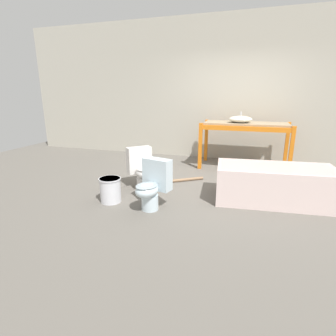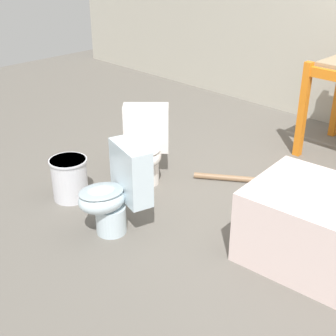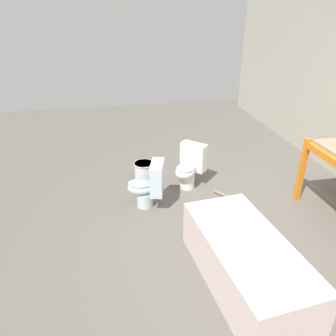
% 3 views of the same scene
% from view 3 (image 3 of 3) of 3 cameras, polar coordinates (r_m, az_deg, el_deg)
% --- Properties ---
extents(ground_plane, '(12.00, 12.00, 0.00)m').
position_cam_3_polar(ground_plane, '(4.38, 15.94, -10.38)').
color(ground_plane, '#666059').
extents(bathtub_main, '(1.68, 0.89, 0.53)m').
position_cam_3_polar(bathtub_main, '(3.46, 13.37, -15.17)').
color(bathtub_main, silver).
rests_on(bathtub_main, ground_plane).
extents(toilet_near, '(0.59, 0.59, 0.67)m').
position_cam_3_polar(toilet_near, '(5.02, 3.77, 0.31)').
color(toilet_near, white).
rests_on(toilet_near, ground_plane).
extents(toilet_far, '(0.46, 0.57, 0.67)m').
position_cam_3_polar(toilet_far, '(4.51, -3.36, -2.96)').
color(toilet_far, silver).
rests_on(toilet_far, ground_plane).
extents(bucket_white, '(0.32, 0.32, 0.36)m').
position_cam_3_polar(bucket_white, '(5.15, -4.17, -0.84)').
color(bucket_white, silver).
rests_on(bucket_white, ground_plane).
extents(loose_pipe, '(0.62, 0.46, 0.05)m').
position_cam_3_polar(loose_pipe, '(4.85, 11.61, -5.48)').
color(loose_pipe, '#8C6B4C').
rests_on(loose_pipe, ground_plane).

